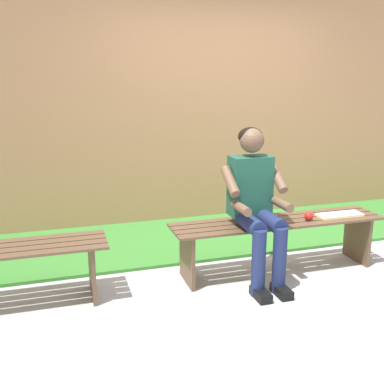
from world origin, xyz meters
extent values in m
cube|color=#B2B2AD|center=(1.18, 1.00, -0.02)|extent=(10.00, 7.00, 0.04)
cube|color=#387A2D|center=(1.18, -1.41, 0.01)|extent=(9.00, 2.11, 0.03)
cube|color=#B27A51|center=(0.50, -1.78, 1.51)|extent=(9.50, 0.24, 3.03)
cube|color=brown|center=(0.00, -0.16, 0.46)|extent=(1.88, 0.10, 0.02)
cube|color=brown|center=(0.00, -0.05, 0.46)|extent=(1.88, 0.10, 0.02)
cube|color=brown|center=(0.00, 0.05, 0.46)|extent=(1.88, 0.10, 0.02)
cube|color=brown|center=(0.00, 0.16, 0.46)|extent=(1.88, 0.10, 0.02)
cube|color=brown|center=(-0.82, 0.01, 0.22)|extent=(0.03, 0.37, 0.45)
cube|color=brown|center=(0.82, -0.01, 0.22)|extent=(0.03, 0.37, 0.45)
cube|color=brown|center=(1.59, 0.01, 0.22)|extent=(0.03, 0.37, 0.45)
cube|color=#1E513D|center=(0.27, -0.02, 0.79)|extent=(0.34, 0.20, 0.50)
sphere|color=brown|center=(0.27, -0.01, 1.17)|extent=(0.20, 0.20, 0.20)
ellipsoid|color=black|center=(0.27, -0.04, 1.20)|extent=(0.20, 0.19, 0.15)
cylinder|color=navy|center=(0.18, 0.18, 0.54)|extent=(0.13, 0.40, 0.13)
cylinder|color=navy|center=(0.36, 0.18, 0.54)|extent=(0.13, 0.40, 0.13)
cylinder|color=navy|center=(0.18, 0.38, 0.27)|extent=(0.11, 0.11, 0.54)
cube|color=black|center=(0.18, 0.44, 0.04)|extent=(0.10, 0.22, 0.07)
cylinder|color=navy|center=(0.36, 0.38, 0.27)|extent=(0.11, 0.11, 0.54)
cube|color=black|center=(0.36, 0.44, 0.04)|extent=(0.10, 0.22, 0.07)
cylinder|color=brown|center=(0.06, 0.06, 0.86)|extent=(0.08, 0.28, 0.23)
cylinder|color=brown|center=(0.09, 0.22, 0.68)|extent=(0.07, 0.26, 0.07)
cylinder|color=brown|center=(0.48, 0.06, 0.86)|extent=(0.08, 0.28, 0.23)
cylinder|color=brown|center=(0.45, 0.22, 0.68)|extent=(0.07, 0.26, 0.07)
sphere|color=red|center=(-0.24, 0.08, 0.51)|extent=(0.08, 0.08, 0.08)
cube|color=white|center=(-0.67, 0.06, 0.48)|extent=(0.20, 0.15, 0.02)
cube|color=white|center=(-0.47, 0.06, 0.48)|extent=(0.20, 0.15, 0.02)
cube|color=#BF8C1E|center=(-0.57, 0.06, 0.47)|extent=(0.41, 0.16, 0.01)
camera|label=1|loc=(1.83, 3.38, 1.68)|focal=42.87mm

